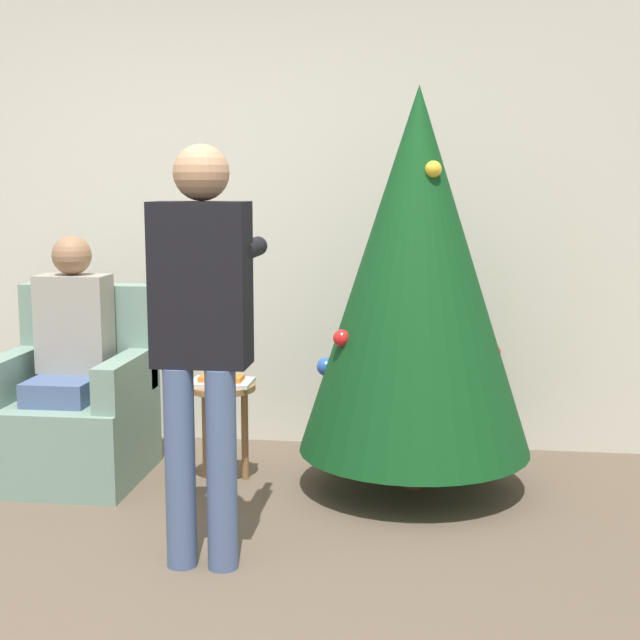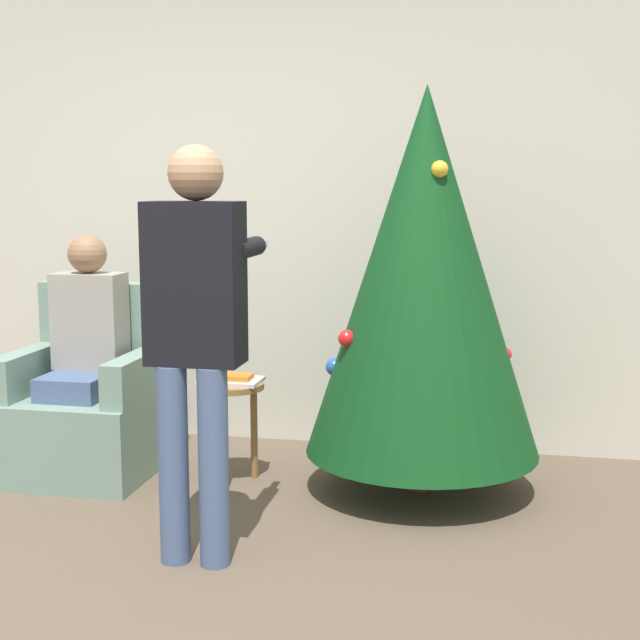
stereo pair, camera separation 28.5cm
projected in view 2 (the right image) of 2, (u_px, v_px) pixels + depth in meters
name	position (u px, v px, depth m)	size (l,w,h in m)	color
ground_plane	(109.00, 608.00, 3.19)	(14.00, 14.00, 0.00)	brown
wall_back	(266.00, 211.00, 5.14)	(8.00, 0.06, 2.70)	beige
christmas_tree	(424.00, 273.00, 4.26)	(1.14, 1.14, 1.97)	brown
armchair	(89.00, 408.00, 4.68)	(0.72, 0.73, 0.98)	gray
person_seated	(84.00, 345.00, 4.60)	(0.36, 0.46, 1.25)	#475B84
person_standing	(195.00, 319.00, 3.48)	(0.39, 0.57, 1.65)	#475B84
side_stool	(231.00, 403.00, 4.51)	(0.34, 0.34, 0.51)	olive
laptop	(231.00, 381.00, 4.49)	(0.31, 0.22, 0.02)	silver
book	(231.00, 377.00, 4.49)	(0.21, 0.12, 0.02)	orange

